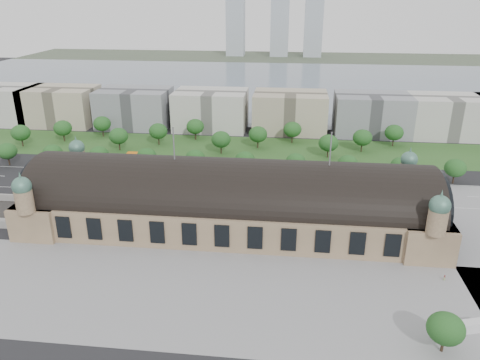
# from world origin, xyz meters

# --- Properties ---
(ground) EXTENTS (900.00, 900.00, 0.00)m
(ground) POSITION_xyz_m (0.00, 0.00, 0.00)
(ground) COLOR black
(ground) RESTS_ON ground
(station) EXTENTS (150.00, 48.40, 44.30)m
(station) POSITION_xyz_m (0.00, 0.00, 10.28)
(station) COLOR #9F8262
(station) RESTS_ON ground
(plaza_south) EXTENTS (190.00, 48.00, 0.12)m
(plaza_south) POSITION_xyz_m (10.00, -44.00, 0.00)
(plaza_south) COLOR gray
(plaza_south) RESTS_ON ground
(road_slab) EXTENTS (260.00, 26.00, 0.10)m
(road_slab) POSITION_xyz_m (-20.00, 38.00, 0.00)
(road_slab) COLOR black
(road_slab) RESTS_ON ground
(grass_belt) EXTENTS (300.00, 45.00, 0.10)m
(grass_belt) POSITION_xyz_m (-15.00, 93.00, 0.00)
(grass_belt) COLOR #2C5321
(grass_belt) RESTS_ON ground
(petrol_station) EXTENTS (14.00, 13.00, 5.05)m
(petrol_station) POSITION_xyz_m (-53.91, 65.28, 2.95)
(petrol_station) COLOR #D1640C
(petrol_station) RESTS_ON ground
(lake) EXTENTS (700.00, 320.00, 0.08)m
(lake) POSITION_xyz_m (0.00, 298.00, 0.00)
(lake) COLOR slate
(lake) RESTS_ON ground
(far_shore) EXTENTS (700.00, 120.00, 0.14)m
(far_shore) POSITION_xyz_m (0.00, 498.00, 0.00)
(far_shore) COLOR #44513D
(far_shore) RESTS_ON ground
(far_tower_left) EXTENTS (24.00, 24.00, 80.00)m
(far_tower_left) POSITION_xyz_m (-60.00, 508.00, 40.00)
(far_tower_left) COLOR #9EA8B2
(far_tower_left) RESTS_ON ground
(far_tower_mid) EXTENTS (24.00, 24.00, 85.00)m
(far_tower_mid) POSITION_xyz_m (0.00, 508.00, 42.50)
(far_tower_mid) COLOR #9EA8B2
(far_tower_mid) RESTS_ON ground
(far_tower_right) EXTENTS (24.00, 24.00, 75.00)m
(far_tower_right) POSITION_xyz_m (45.00, 508.00, 37.50)
(far_tower_right) COLOR #9EA8B2
(far_tower_right) RESTS_ON ground
(office_0) EXTENTS (45.00, 32.00, 24.00)m
(office_0) POSITION_xyz_m (-170.00, 133.00, 12.00)
(office_0) COLOR #BCB9B2
(office_0) RESTS_ON ground
(office_1) EXTENTS (45.00, 32.00, 24.00)m
(office_1) POSITION_xyz_m (-130.00, 133.00, 12.00)
(office_1) COLOR #B0A58A
(office_1) RESTS_ON ground
(office_2) EXTENTS (45.00, 32.00, 24.00)m
(office_2) POSITION_xyz_m (-80.00, 133.00, 12.00)
(office_2) COLOR gray
(office_2) RESTS_ON ground
(office_3) EXTENTS (45.00, 32.00, 24.00)m
(office_3) POSITION_xyz_m (-30.00, 133.00, 12.00)
(office_3) COLOR #BCB9B2
(office_3) RESTS_ON ground
(office_4) EXTENTS (45.00, 32.00, 24.00)m
(office_4) POSITION_xyz_m (20.00, 133.00, 12.00)
(office_4) COLOR #B0A58A
(office_4) RESTS_ON ground
(office_5) EXTENTS (45.00, 32.00, 24.00)m
(office_5) POSITION_xyz_m (70.00, 133.00, 12.00)
(office_5) COLOR gray
(office_5) RESTS_ON ground
(office_6) EXTENTS (45.00, 32.00, 24.00)m
(office_6) POSITION_xyz_m (115.00, 133.00, 12.00)
(office_6) COLOR #BCB9B2
(office_6) RESTS_ON ground
(tree_row_0) EXTENTS (9.60, 9.60, 11.52)m
(tree_row_0) POSITION_xyz_m (-120.00, 53.00, 7.43)
(tree_row_0) COLOR #2D2116
(tree_row_0) RESTS_ON ground
(tree_row_1) EXTENTS (9.60, 9.60, 11.52)m
(tree_row_1) POSITION_xyz_m (-96.00, 53.00, 7.43)
(tree_row_1) COLOR #2D2116
(tree_row_1) RESTS_ON ground
(tree_row_2) EXTENTS (9.60, 9.60, 11.52)m
(tree_row_2) POSITION_xyz_m (-72.00, 53.00, 7.43)
(tree_row_2) COLOR #2D2116
(tree_row_2) RESTS_ON ground
(tree_row_3) EXTENTS (9.60, 9.60, 11.52)m
(tree_row_3) POSITION_xyz_m (-48.00, 53.00, 7.43)
(tree_row_3) COLOR #2D2116
(tree_row_3) RESTS_ON ground
(tree_row_4) EXTENTS (9.60, 9.60, 11.52)m
(tree_row_4) POSITION_xyz_m (-24.00, 53.00, 7.43)
(tree_row_4) COLOR #2D2116
(tree_row_4) RESTS_ON ground
(tree_row_5) EXTENTS (9.60, 9.60, 11.52)m
(tree_row_5) POSITION_xyz_m (0.00, 53.00, 7.43)
(tree_row_5) COLOR #2D2116
(tree_row_5) RESTS_ON ground
(tree_row_6) EXTENTS (9.60, 9.60, 11.52)m
(tree_row_6) POSITION_xyz_m (24.00, 53.00, 7.43)
(tree_row_6) COLOR #2D2116
(tree_row_6) RESTS_ON ground
(tree_row_7) EXTENTS (9.60, 9.60, 11.52)m
(tree_row_7) POSITION_xyz_m (48.00, 53.00, 7.43)
(tree_row_7) COLOR #2D2116
(tree_row_7) RESTS_ON ground
(tree_row_8) EXTENTS (9.60, 9.60, 11.52)m
(tree_row_8) POSITION_xyz_m (72.00, 53.00, 7.43)
(tree_row_8) COLOR #2D2116
(tree_row_8) RESTS_ON ground
(tree_row_9) EXTENTS (9.60, 9.60, 11.52)m
(tree_row_9) POSITION_xyz_m (96.00, 53.00, 7.43)
(tree_row_9) COLOR #2D2116
(tree_row_9) RESTS_ON ground
(tree_belt_0) EXTENTS (10.40, 10.40, 12.48)m
(tree_belt_0) POSITION_xyz_m (-130.00, 83.00, 8.05)
(tree_belt_0) COLOR #2D2116
(tree_belt_0) RESTS_ON ground
(tree_belt_1) EXTENTS (10.40, 10.40, 12.48)m
(tree_belt_1) POSITION_xyz_m (-111.00, 95.00, 8.05)
(tree_belt_1) COLOR #2D2116
(tree_belt_1) RESTS_ON ground
(tree_belt_2) EXTENTS (10.40, 10.40, 12.48)m
(tree_belt_2) POSITION_xyz_m (-92.00, 107.00, 8.05)
(tree_belt_2) COLOR #2D2116
(tree_belt_2) RESTS_ON ground
(tree_belt_3) EXTENTS (10.40, 10.40, 12.48)m
(tree_belt_3) POSITION_xyz_m (-73.00, 83.00, 8.05)
(tree_belt_3) COLOR #2D2116
(tree_belt_3) RESTS_ON ground
(tree_belt_4) EXTENTS (10.40, 10.40, 12.48)m
(tree_belt_4) POSITION_xyz_m (-54.00, 95.00, 8.05)
(tree_belt_4) COLOR #2D2116
(tree_belt_4) RESTS_ON ground
(tree_belt_5) EXTENTS (10.40, 10.40, 12.48)m
(tree_belt_5) POSITION_xyz_m (-35.00, 107.00, 8.05)
(tree_belt_5) COLOR #2D2116
(tree_belt_5) RESTS_ON ground
(tree_belt_6) EXTENTS (10.40, 10.40, 12.48)m
(tree_belt_6) POSITION_xyz_m (-16.00, 83.00, 8.05)
(tree_belt_6) COLOR #2D2116
(tree_belt_6) RESTS_ON ground
(tree_belt_7) EXTENTS (10.40, 10.40, 12.48)m
(tree_belt_7) POSITION_xyz_m (3.00, 95.00, 8.05)
(tree_belt_7) COLOR #2D2116
(tree_belt_7) RESTS_ON ground
(tree_belt_8) EXTENTS (10.40, 10.40, 12.48)m
(tree_belt_8) POSITION_xyz_m (22.00, 107.00, 8.05)
(tree_belt_8) COLOR #2D2116
(tree_belt_8) RESTS_ON ground
(tree_belt_9) EXTENTS (10.40, 10.40, 12.48)m
(tree_belt_9) POSITION_xyz_m (41.00, 83.00, 8.05)
(tree_belt_9) COLOR #2D2116
(tree_belt_9) RESTS_ON ground
(tree_belt_10) EXTENTS (10.40, 10.40, 12.48)m
(tree_belt_10) POSITION_xyz_m (60.00, 95.00, 8.05)
(tree_belt_10) COLOR #2D2116
(tree_belt_10) RESTS_ON ground
(tree_belt_11) EXTENTS (10.40, 10.40, 12.48)m
(tree_belt_11) POSITION_xyz_m (79.00, 107.00, 8.05)
(tree_belt_11) COLOR #2D2116
(tree_belt_11) RESTS_ON ground
(tree_plaza_s) EXTENTS (9.00, 9.00, 10.64)m
(tree_plaza_s) POSITION_xyz_m (60.00, -60.00, 6.80)
(tree_plaza_s) COLOR #2D2116
(tree_plaza_s) RESTS_ON ground
(traffic_car_1) EXTENTS (4.91, 1.73, 1.62)m
(traffic_car_1) POSITION_xyz_m (-84.52, 38.83, 0.81)
(traffic_car_1) COLOR #96979E
(traffic_car_1) RESTS_ON ground
(traffic_car_2) EXTENTS (4.63, 2.22, 1.27)m
(traffic_car_2) POSITION_xyz_m (-57.10, 31.26, 0.64)
(traffic_car_2) COLOR black
(traffic_car_2) RESTS_ON ground
(traffic_car_4) EXTENTS (4.05, 2.01, 1.33)m
(traffic_car_4) POSITION_xyz_m (-8.49, 34.57, 0.66)
(traffic_car_4) COLOR #16183F
(traffic_car_4) RESTS_ON ground
(traffic_car_5) EXTENTS (4.30, 1.54, 1.41)m
(traffic_car_5) POSITION_xyz_m (23.17, 37.49, 0.71)
(traffic_car_5) COLOR #5B5F62
(traffic_car_5) RESTS_ON ground
(traffic_car_6) EXTENTS (5.57, 3.14, 1.47)m
(traffic_car_6) POSITION_xyz_m (83.52, 38.97, 0.73)
(traffic_car_6) COLOR silver
(traffic_car_6) RESTS_ON ground
(parked_car_0) EXTENTS (4.71, 3.78, 1.50)m
(parked_car_0) POSITION_xyz_m (-55.47, 21.00, 0.75)
(parked_car_0) COLOR black
(parked_car_0) RESTS_ON ground
(parked_car_1) EXTENTS (6.29, 5.82, 1.64)m
(parked_car_1) POSITION_xyz_m (-78.82, 25.00, 0.82)
(parked_car_1) COLOR maroon
(parked_car_1) RESTS_ON ground
(parked_car_2) EXTENTS (5.65, 4.06, 1.52)m
(parked_car_2) POSITION_xyz_m (-67.67, 21.00, 0.76)
(parked_car_2) COLOR #1A214A
(parked_car_2) RESTS_ON ground
(parked_car_3) EXTENTS (4.81, 3.85, 1.54)m
(parked_car_3) POSITION_xyz_m (-53.11, 25.00, 0.77)
(parked_car_3) COLOR #53575A
(parked_car_3) RESTS_ON ground
(parked_car_4) EXTENTS (4.30, 3.50, 1.38)m
(parked_car_4) POSITION_xyz_m (-49.91, 21.00, 0.69)
(parked_car_4) COLOR silver
(parked_car_4) RESTS_ON ground
(parked_car_5) EXTENTS (6.37, 5.35, 1.62)m
(parked_car_5) POSITION_xyz_m (-48.77, 25.00, 0.81)
(parked_car_5) COLOR #919399
(parked_car_5) RESTS_ON ground
(parked_car_6) EXTENTS (5.08, 4.32, 1.40)m
(parked_car_6) POSITION_xyz_m (-41.16, 22.00, 0.70)
(parked_car_6) COLOR black
(parked_car_6) RESTS_ON ground
(bus_west) EXTENTS (12.42, 3.44, 3.43)m
(bus_west) POSITION_xyz_m (3.80, 28.32, 1.71)
(bus_west) COLOR #CF4F21
(bus_west) RESTS_ON ground
(bus_mid) EXTENTS (11.21, 3.19, 3.09)m
(bus_mid) POSITION_xyz_m (-5.08, 31.44, 1.54)
(bus_mid) COLOR silver
(bus_mid) RESTS_ON ground
(bus_east) EXTENTS (12.19, 2.96, 3.39)m
(bus_east) POSITION_xyz_m (33.27, 27.00, 1.69)
(bus_east) COLOR white
(bus_east) RESTS_ON ground
(van_south) EXTENTS (7.13, 4.42, 2.88)m
(van_south) POSITION_xyz_m (69.66, -51.45, 1.38)
(van_south) COLOR silver
(van_south) RESTS_ON ground
(pedestrian_0) EXTENTS (0.87, 0.53, 1.72)m
(pedestrian_0) POSITION_xyz_m (69.49, -28.46, 0.86)
(pedestrian_0) COLOR gray
(pedestrian_0) RESTS_ON ground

